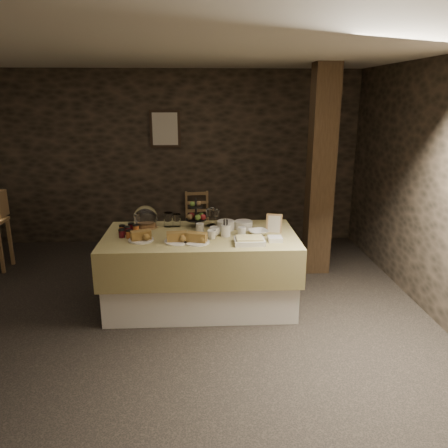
{
  "coord_description": "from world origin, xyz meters",
  "views": [
    {
      "loc": [
        0.39,
        -4.14,
        2.21
      ],
      "look_at": [
        0.61,
        0.2,
        0.94
      ],
      "focal_mm": 35.0,
      "sensor_mm": 36.0,
      "label": 1
    }
  ],
  "objects_px": {
    "chair": "(198,221)",
    "fruit_stand": "(196,216)",
    "buffet_table": "(201,265)",
    "timber_column": "(321,172)"
  },
  "relations": [
    {
      "from": "buffet_table",
      "to": "timber_column",
      "type": "xyz_separation_m",
      "value": [
        1.51,
        0.93,
        0.84
      ]
    },
    {
      "from": "timber_column",
      "to": "buffet_table",
      "type": "bearing_deg",
      "value": -148.25
    },
    {
      "from": "fruit_stand",
      "to": "buffet_table",
      "type": "bearing_deg",
      "value": -81.95
    },
    {
      "from": "fruit_stand",
      "to": "chair",
      "type": "bearing_deg",
      "value": 90.09
    },
    {
      "from": "chair",
      "to": "timber_column",
      "type": "bearing_deg",
      "value": -42.81
    },
    {
      "from": "buffet_table",
      "to": "fruit_stand",
      "type": "distance_m",
      "value": 0.55
    },
    {
      "from": "chair",
      "to": "fruit_stand",
      "type": "height_order",
      "value": "fruit_stand"
    },
    {
      "from": "buffet_table",
      "to": "fruit_stand",
      "type": "xyz_separation_m",
      "value": [
        -0.04,
        0.29,
        0.47
      ]
    },
    {
      "from": "buffet_table",
      "to": "chair",
      "type": "xyz_separation_m",
      "value": [
        -0.04,
        2.07,
        -0.1
      ]
    },
    {
      "from": "buffet_table",
      "to": "chair",
      "type": "height_order",
      "value": "chair"
    }
  ]
}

